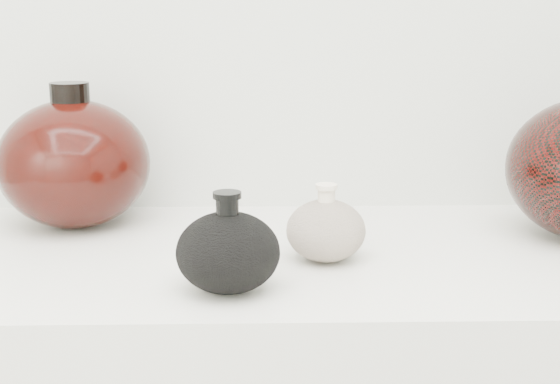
{
  "coord_description": "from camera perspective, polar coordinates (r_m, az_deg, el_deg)",
  "views": [
    {
      "loc": [
        0.0,
        -0.08,
        1.23
      ],
      "look_at": [
        0.02,
        0.92,
        0.99
      ],
      "focal_mm": 50.0,
      "sensor_mm": 36.0,
      "label": 1
    }
  ],
  "objects": [
    {
      "name": "cream_gourd_vase",
      "position": [
        1.03,
        3.37,
        -2.78
      ],
      "size": [
        0.12,
        0.12,
        0.1
      ],
      "color": "#BCB396",
      "rests_on": "display_counter"
    },
    {
      "name": "left_round_pot",
      "position": [
        1.22,
        -14.83,
        2.06
      ],
      "size": [
        0.28,
        0.28,
        0.22
      ],
      "color": "black",
      "rests_on": "display_counter"
    },
    {
      "name": "black_gourd_vase",
      "position": [
        0.92,
        -3.82,
        -4.36
      ],
      "size": [
        0.14,
        0.14,
        0.12
      ],
      "color": "black",
      "rests_on": "display_counter"
    }
  ]
}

